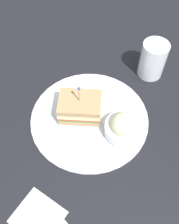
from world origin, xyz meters
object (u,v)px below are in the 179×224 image
at_px(plate, 90,118).
at_px(sandwich_half_center, 80,107).
at_px(napkin, 38,217).
at_px(drink_glass, 152,61).
at_px(coleslaw_bowl, 123,127).
at_px(fork, 60,223).

xyz_separation_m(plate, sandwich_half_center, (-0.02, -0.01, 0.03)).
bearing_deg(napkin, drink_glass, 94.28).
xyz_separation_m(coleslaw_bowl, drink_glass, (-0.05, 0.21, 0.01)).
relative_size(napkin, fork, 0.69).
bearing_deg(drink_glass, coleslaw_bowl, -75.44).
bearing_deg(plate, sandwich_half_center, -165.93).
height_order(plate, coleslaw_bowl, coleslaw_bowl).
bearing_deg(sandwich_half_center, napkin, -68.75).
relative_size(drink_glass, fork, 0.77).
xyz_separation_m(sandwich_half_center, drink_glass, (0.06, 0.23, 0.01)).
bearing_deg(plate, napkin, -74.46).
bearing_deg(napkin, sandwich_half_center, 111.25).
distance_m(plate, coleslaw_bowl, 0.09).
relative_size(plate, sandwich_half_center, 2.34).
xyz_separation_m(napkin, fork, (0.04, 0.02, 0.00)).
bearing_deg(drink_glass, plate, -98.25).
distance_m(plate, fork, 0.25).
bearing_deg(drink_glass, fork, -80.26).
distance_m(coleslaw_bowl, drink_glass, 0.21).
height_order(drink_glass, fork, drink_glass).
distance_m(drink_glass, fork, 0.45).
distance_m(plate, drink_glass, 0.23).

